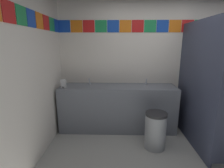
{
  "coord_description": "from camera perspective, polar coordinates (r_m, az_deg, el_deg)",
  "views": [
    {
      "loc": [
        -0.88,
        -1.9,
        1.7
      ],
      "look_at": [
        -0.96,
        0.99,
        1.01
      ],
      "focal_mm": 27.38,
      "sensor_mm": 36.0,
      "label": 1
    }
  ],
  "objects": [
    {
      "name": "wall_side",
      "position": [
        2.27,
        -30.06,
        2.17
      ],
      "size": [
        0.09,
        3.19,
        2.64
      ],
      "color": "silver",
      "rests_on": "ground_plane"
    },
    {
      "name": "stall_divider",
      "position": [
        3.0,
        30.89,
        -1.4
      ],
      "size": [
        0.92,
        1.42,
        2.06
      ],
      "color": "#33384C",
      "rests_on": "ground_plane"
    },
    {
      "name": "wall_back",
      "position": [
        3.66,
        15.64,
        7.1
      ],
      "size": [
        4.06,
        0.09,
        2.64
      ],
      "color": "silver",
      "rests_on": "ground_plane"
    },
    {
      "name": "soap_dispenser",
      "position": [
        3.29,
        -15.87,
        0.1
      ],
      "size": [
        0.09,
        0.09,
        0.16
      ],
      "color": "#B7BABF",
      "rests_on": "vanity_counter"
    },
    {
      "name": "faucet_right",
      "position": [
        3.44,
        11.28,
        0.47
      ],
      "size": [
        0.04,
        0.1,
        0.14
      ],
      "color": "silver",
      "rests_on": "vanity_counter"
    },
    {
      "name": "trash_bin",
      "position": [
        2.99,
        14.27,
        -14.75
      ],
      "size": [
        0.35,
        0.35,
        0.61
      ],
      "color": "#999EA3",
      "rests_on": "ground_plane"
    },
    {
      "name": "toilet",
      "position": [
        3.84,
        29.61,
        -9.69
      ],
      "size": [
        0.39,
        0.49,
        0.74
      ],
      "color": "white",
      "rests_on": "ground_plane"
    },
    {
      "name": "faucet_left",
      "position": [
        3.43,
        -7.5,
        0.59
      ],
      "size": [
        0.04,
        0.1,
        0.14
      ],
      "color": "silver",
      "rests_on": "vanity_counter"
    },
    {
      "name": "vanity_counter",
      "position": [
        3.45,
        1.84,
        -7.74
      ],
      "size": [
        2.24,
        0.56,
        0.89
      ],
      "color": "slate",
      "rests_on": "ground_plane"
    }
  ]
}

